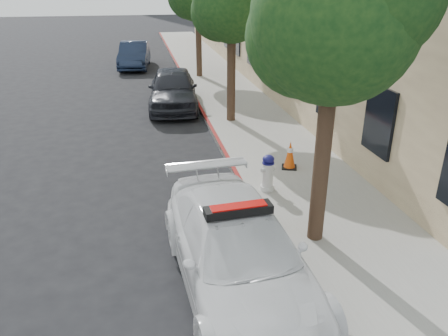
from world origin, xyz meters
name	(u,v)px	position (x,y,z in m)	size (l,w,h in m)	color
ground	(162,209)	(0.00, 0.00, 0.00)	(120.00, 120.00, 0.00)	black
sidewalk	(228,95)	(3.60, 10.00, 0.07)	(3.20, 50.00, 0.15)	gray
curb_strip	(194,96)	(2.06, 10.00, 0.07)	(0.12, 50.00, 0.15)	maroon
tree_near	(338,18)	(2.93, -2.01, 4.27)	(2.92, 2.82, 5.62)	black
tree_mid	(233,2)	(2.93, 5.99, 4.16)	(2.77, 2.64, 5.43)	black
police_car	(238,251)	(1.10, -2.99, 0.72)	(2.31, 5.03, 1.57)	white
parked_car_mid	(173,89)	(1.05, 8.52, 0.80)	(1.88, 4.68, 1.59)	#21232A
parked_car_far	(134,55)	(-0.40, 17.82, 0.74)	(1.57, 4.51, 1.49)	#151F35
fire_hydrant	(268,173)	(2.57, 0.22, 0.59)	(0.38, 0.35, 0.90)	silver
traffic_cone	(290,155)	(3.54, 1.39, 0.53)	(0.50, 0.50, 0.76)	black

